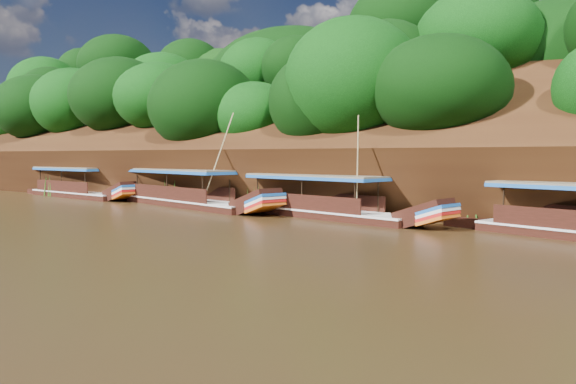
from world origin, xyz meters
name	(u,v)px	position (x,y,z in m)	size (l,w,h in m)	color
ground	(226,236)	(0.00, 0.00, 0.00)	(160.00, 160.00, 0.00)	black
riverbank	(432,176)	(-0.01, 22.73, 1.89)	(120.00, 30.06, 19.40)	#31180B
boat_1	(333,209)	(0.17, 8.28, 0.52)	(13.51, 4.26, 5.77)	black
boat_2	(193,199)	(-10.64, 8.57, 0.56)	(15.71, 5.34, 6.41)	black
boat_3	(82,191)	(-23.95, 9.28, 0.55)	(13.70, 3.39, 2.88)	black
reeds	(303,197)	(-2.65, 9.57, 0.94)	(49.36, 2.57, 2.17)	#2D5C17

